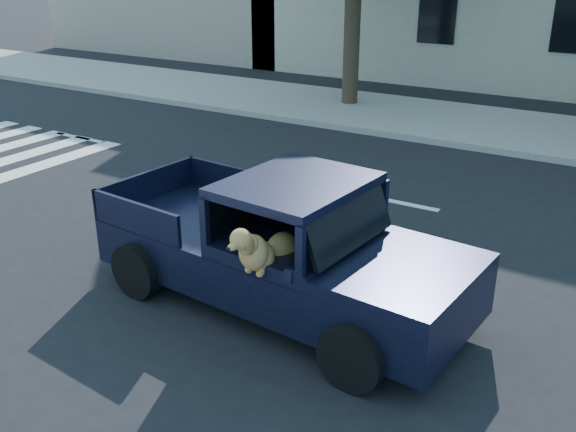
# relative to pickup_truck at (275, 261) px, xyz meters

# --- Properties ---
(ground) EXTENTS (120.00, 120.00, 0.00)m
(ground) POSITION_rel_pickup_truck_xyz_m (-0.07, 0.63, -0.57)
(ground) COLOR black
(ground) RESTS_ON ground
(far_sidewalk) EXTENTS (60.00, 4.00, 0.15)m
(far_sidewalk) POSITION_rel_pickup_truck_xyz_m (-0.07, 9.83, -0.49)
(far_sidewalk) COLOR gray
(far_sidewalk) RESTS_ON ground
(lane_stripes) EXTENTS (21.60, 0.14, 0.01)m
(lane_stripes) POSITION_rel_pickup_truck_xyz_m (1.93, 4.03, -0.56)
(lane_stripes) COLOR silver
(lane_stripes) RESTS_ON ground
(pickup_truck) EXTENTS (4.82, 2.58, 1.68)m
(pickup_truck) POSITION_rel_pickup_truck_xyz_m (0.00, 0.00, 0.00)
(pickup_truck) COLOR black
(pickup_truck) RESTS_ON ground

